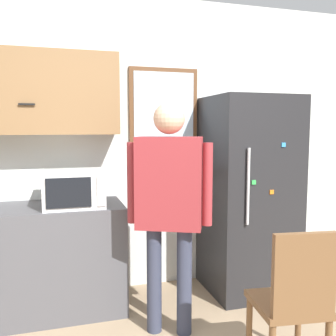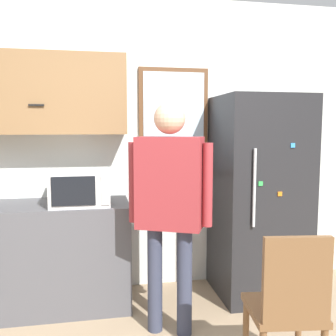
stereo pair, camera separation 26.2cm
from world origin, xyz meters
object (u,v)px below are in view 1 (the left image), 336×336
object	(u,v)px
refrigerator	(248,195)
chair	(294,298)
microwave	(74,189)
person	(169,195)

from	to	relation	value
refrigerator	chair	xyz separation A→B (m)	(-0.37, -1.25, -0.38)
microwave	person	world-z (taller)	person
person	chair	size ratio (longest dim) A/B	1.80
chair	microwave	bearing A→B (deg)	-38.42
refrigerator	chair	world-z (taller)	refrigerator
chair	person	bearing A→B (deg)	-45.86
microwave	person	size ratio (longest dim) A/B	0.28
microwave	refrigerator	size ratio (longest dim) A/B	0.26
person	microwave	bearing A→B (deg)	167.00
person	chair	xyz separation A→B (m)	(0.54, -0.73, -0.52)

